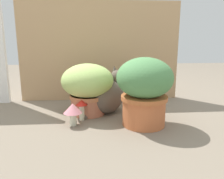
# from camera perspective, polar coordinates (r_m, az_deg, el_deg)

# --- Properties ---
(ground_plane) EXTENTS (6.00, 6.00, 0.00)m
(ground_plane) POSITION_cam_1_polar(r_m,az_deg,el_deg) (1.41, -3.30, -8.13)
(ground_plane) COLOR #796C5C
(cardboard_backdrop) EXTENTS (1.26, 0.03, 0.78)m
(cardboard_backdrop) POSITION_cam_1_polar(r_m,az_deg,el_deg) (1.87, -2.99, 9.27)
(cardboard_backdrop) COLOR tan
(cardboard_backdrop) RESTS_ON ground
(grass_planter) EXTENTS (0.34, 0.34, 0.34)m
(grass_planter) POSITION_cam_1_polar(r_m,az_deg,el_deg) (1.53, -6.01, 0.89)
(grass_planter) COLOR #B86C50
(grass_planter) RESTS_ON ground
(leafy_planter) EXTENTS (0.32, 0.32, 0.40)m
(leafy_planter) POSITION_cam_1_polar(r_m,az_deg,el_deg) (1.33, 7.98, 0.24)
(leafy_planter) COLOR #C3663A
(leafy_planter) RESTS_ON ground
(cat) EXTENTS (0.33, 0.31, 0.32)m
(cat) POSITION_cam_1_polar(r_m,az_deg,el_deg) (1.57, -0.57, -1.31)
(cat) COLOR brown
(cat) RESTS_ON ground
(mushroom_ornament_pink) EXTENTS (0.11, 0.11, 0.13)m
(mushroom_ornament_pink) POSITION_cam_1_polar(r_m,az_deg,el_deg) (1.36, -9.60, -4.96)
(mushroom_ornament_pink) COLOR silver
(mushroom_ornament_pink) RESTS_ON ground
(mushroom_ornament_red) EXTENTS (0.07, 0.07, 0.13)m
(mushroom_ornament_red) POSITION_cam_1_polar(r_m,az_deg,el_deg) (1.44, -7.47, -4.09)
(mushroom_ornament_red) COLOR silver
(mushroom_ornament_red) RESTS_ON ground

